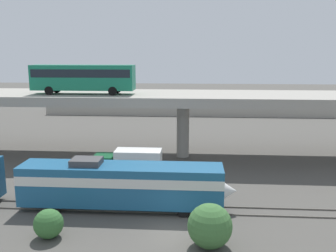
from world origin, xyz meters
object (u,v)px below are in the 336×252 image
(parked_car_1, at_px, (294,104))
(parked_car_3, at_px, (177,100))
(parked_car_4, at_px, (300,101))
(parked_car_0, at_px, (156,102))
(parked_car_2, at_px, (139,99))
(transit_bus_on_overpass, at_px, (83,76))
(service_truck_west, at_px, (130,163))
(train_locomotive, at_px, (131,183))

(parked_car_1, height_order, parked_car_3, same)
(parked_car_3, height_order, parked_car_4, same)
(parked_car_0, distance_m, parked_car_2, 6.60)
(transit_bus_on_overpass, relative_size, parked_car_0, 2.86)
(service_truck_west, distance_m, parked_car_1, 49.23)
(transit_bus_on_overpass, bearing_deg, parked_car_1, 45.51)
(transit_bus_on_overpass, height_order, service_truck_west, transit_bus_on_overpass)
(train_locomotive, distance_m, service_truck_west, 7.42)
(parked_car_0, height_order, parked_car_3, same)
(parked_car_1, xyz_separation_m, parked_car_2, (-32.74, 5.29, -0.00))
(train_locomotive, distance_m, parked_car_1, 54.82)
(train_locomotive, xyz_separation_m, parked_car_4, (27.75, 53.07, 0.17))
(parked_car_0, height_order, parked_car_2, same)
(service_truck_west, bearing_deg, parked_car_3, -93.20)
(parked_car_4, bearing_deg, parked_car_1, 61.88)
(train_locomotive, xyz_separation_m, parked_car_1, (25.36, 48.60, 0.17))
(parked_car_0, xyz_separation_m, parked_car_2, (-4.43, 4.89, 0.00))
(train_locomotive, height_order, parked_car_0, train_locomotive)
(parked_car_1, distance_m, parked_car_2, 33.16)
(parked_car_2, relative_size, parked_car_4, 0.97)
(transit_bus_on_overpass, distance_m, parked_car_4, 53.02)
(parked_car_3, bearing_deg, parked_car_4, -0.00)
(transit_bus_on_overpass, bearing_deg, parked_car_2, 89.10)
(parked_car_1, bearing_deg, train_locomotive, -117.56)
(parked_car_0, xyz_separation_m, parked_car_4, (30.70, 4.07, 0.00))
(parked_car_1, relative_size, parked_car_4, 1.12)
(parked_car_4, bearing_deg, parked_car_2, -1.33)
(service_truck_west, bearing_deg, parked_car_4, -122.46)
(parked_car_2, height_order, parked_car_3, same)
(transit_bus_on_overpass, xyz_separation_m, parked_car_0, (5.05, 34.36, -7.47))
(transit_bus_on_overpass, height_order, parked_car_2, transit_bus_on_overpass)
(transit_bus_on_overpass, bearing_deg, parked_car_0, 81.64)
(train_locomotive, bearing_deg, parked_car_1, 62.44)
(parked_car_3, bearing_deg, parked_car_0, -135.39)
(parked_car_3, distance_m, parked_car_4, 26.57)
(train_locomotive, distance_m, parked_car_2, 54.39)
(train_locomotive, height_order, parked_car_1, train_locomotive)
(service_truck_west, height_order, parked_car_1, parked_car_1)
(service_truck_west, xyz_separation_m, parked_car_2, (-6.00, 46.62, 0.72))
(parked_car_1, bearing_deg, transit_bus_on_overpass, -134.49)
(transit_bus_on_overpass, bearing_deg, parked_car_4, 47.07)
(parked_car_0, xyz_separation_m, parked_car_1, (28.31, -0.40, 0.00))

